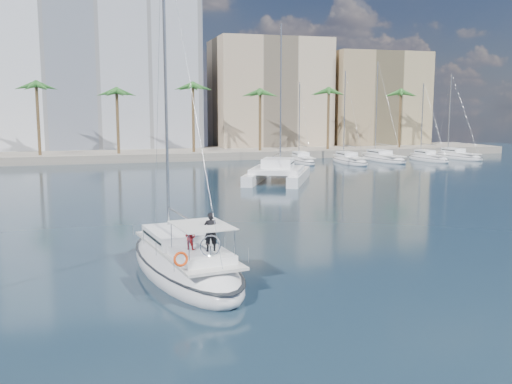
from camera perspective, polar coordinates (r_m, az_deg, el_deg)
name	(u,v)px	position (r m, az deg, el deg)	size (l,w,h in m)	color
ground	(264,250)	(32.70, 0.85, -5.79)	(160.00, 160.00, 0.00)	black
quay	(153,155)	(92.09, -10.24, 3.71)	(120.00, 14.00, 1.20)	gray
building_modern	(72,72)	(103.53, -17.89, 11.38)	(42.00, 16.00, 28.00)	white
building_beige	(269,96)	(105.08, 1.29, 9.55)	(20.00, 14.00, 20.00)	tan
building_tan_right	(373,102)	(110.86, 11.64, 8.80)	(18.00, 12.00, 18.00)	tan
palm_centre	(154,92)	(87.84, -10.14, 9.81)	(3.60, 3.60, 12.30)	brown
palm_right	(361,94)	(97.45, 10.46, 9.66)	(3.60, 3.60, 12.30)	brown
main_sloop	(184,263)	(28.20, -7.18, -7.05)	(5.70, 12.54, 17.95)	white
catamaran	(278,171)	(62.43, 2.18, 2.12)	(10.46, 13.02, 17.03)	white
seagull	(198,235)	(31.51, -5.81, -4.32)	(1.02, 0.44, 0.19)	silver
moored_yacht_a	(302,163)	(83.05, 4.67, 2.89)	(2.72, 9.35, 11.90)	white
moored_yacht_b	(349,163)	(83.75, 9.32, 2.85)	(3.14, 10.78, 13.72)	white
moored_yacht_c	(383,161)	(88.46, 12.58, 3.06)	(3.55, 12.21, 15.54)	white
moored_yacht_d	(428,161)	(90.06, 16.83, 2.99)	(2.72, 9.35, 11.90)	white
moored_yacht_e	(457,159)	(95.35, 19.47, 3.16)	(3.14, 10.78, 13.72)	white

